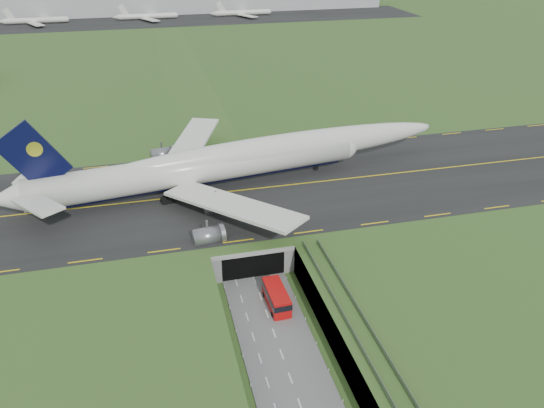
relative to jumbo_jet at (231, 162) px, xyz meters
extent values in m
plane|color=#305020|center=(-1.14, -36.37, -11.87)|extent=(900.00, 900.00, 0.00)
cube|color=gray|center=(-1.14, -36.37, -8.87)|extent=(800.00, 800.00, 6.00)
cube|color=slate|center=(-1.14, -43.87, -11.77)|extent=(12.00, 75.00, 0.20)
cube|color=black|center=(-1.14, -3.37, -5.78)|extent=(800.00, 44.00, 0.18)
cube|color=gray|center=(-1.14, -17.37, -6.37)|extent=(16.00, 22.00, 1.00)
cube|color=gray|center=(-8.14, -17.37, -8.87)|extent=(2.00, 22.00, 6.00)
cube|color=gray|center=(5.86, -17.37, -8.87)|extent=(2.00, 22.00, 6.00)
cube|color=black|center=(-1.14, -22.37, -9.37)|extent=(12.00, 12.00, 5.00)
cube|color=#A8A8A3|center=(-1.14, -28.42, -6.27)|extent=(17.00, 0.50, 0.80)
cube|color=#A8A8A3|center=(9.86, -54.87, -6.07)|extent=(3.00, 53.00, 0.50)
cube|color=gray|center=(8.46, -54.87, -5.32)|extent=(0.06, 53.00, 1.00)
cube|color=gray|center=(11.26, -54.87, -5.32)|extent=(0.06, 53.00, 1.00)
cylinder|color=#A8A8A3|center=(9.86, -64.37, -9.07)|extent=(0.90, 0.90, 5.60)
cylinder|color=#A8A8A3|center=(9.86, -52.37, -9.07)|extent=(0.90, 0.90, 5.60)
cylinder|color=#A8A8A3|center=(9.86, -40.37, -9.07)|extent=(0.90, 0.90, 5.60)
cylinder|color=silver|center=(-7.52, -1.05, -0.34)|extent=(72.92, 16.79, 6.84)
sphere|color=silver|center=(28.47, 3.96, -0.34)|extent=(7.56, 7.56, 6.70)
cone|color=silver|center=(-46.68, -6.50, -0.34)|extent=(8.30, 7.47, 6.50)
ellipsoid|color=silver|center=(11.91, 1.66, 1.20)|extent=(84.12, 17.82, 7.18)
ellipsoid|color=black|center=(27.41, 3.81, 0.51)|extent=(5.15, 3.62, 2.39)
cylinder|color=black|center=(-7.52, -1.05, -3.01)|extent=(68.77, 12.36, 2.87)
cube|color=silver|center=(-7.76, 16.18, -1.41)|extent=(18.97, 32.49, 2.88)
cube|color=silver|center=(-41.44, 2.33, 1.26)|extent=(8.56, 12.70, 1.10)
cube|color=silver|center=(-3.05, -17.69, -1.41)|extent=(25.58, 29.86, 2.88)
cube|color=silver|center=(-39.23, -13.55, 1.26)|extent=(10.80, 12.35, 1.10)
cube|color=black|center=(-39.80, -5.54, 7.67)|extent=(13.55, 2.51, 15.12)
cylinder|color=yellow|center=(-39.27, -5.46, 9.27)|extent=(3.07, 1.15, 2.99)
cylinder|color=slate|center=(-8.15, 9.12, -4.73)|extent=(5.99, 4.26, 3.53)
cylinder|color=slate|center=(-14.70, 19.53, -4.73)|extent=(5.99, 4.26, 3.53)
cylinder|color=slate|center=(-5.35, -11.00, -4.73)|extent=(5.99, 4.26, 3.53)
cylinder|color=slate|center=(-8.81, -22.80, -4.73)|extent=(5.99, 4.26, 3.53)
cylinder|color=black|center=(21.27, 2.96, -5.10)|extent=(1.24, 0.69, 1.18)
cube|color=black|center=(-12.28, -1.71, -4.94)|extent=(7.38, 8.29, 1.50)
cube|color=red|center=(1.03, -37.42, -9.99)|extent=(3.39, 8.48, 3.35)
cube|color=black|center=(1.03, -37.42, -9.32)|extent=(3.46, 8.59, 1.12)
cube|color=black|center=(1.03, -37.42, -11.39)|extent=(3.15, 7.91, 0.56)
cylinder|color=black|center=(-0.34, -40.26, -11.25)|extent=(0.42, 1.02, 1.01)
cylinder|color=black|center=(-0.51, -34.67, -11.25)|extent=(0.42, 1.02, 1.01)
cylinder|color=black|center=(2.57, -40.17, -11.25)|extent=(0.42, 1.02, 1.01)
cylinder|color=black|center=(2.39, -34.58, -11.25)|extent=(0.42, 1.02, 1.01)
cube|color=#B2B2B2|center=(-1.14, 263.63, 1.63)|extent=(300.00, 22.00, 15.00)
cube|color=black|center=(-1.14, 233.63, -5.73)|extent=(320.00, 50.00, 0.08)
cylinder|color=silver|center=(-74.21, 238.63, -3.69)|extent=(34.00, 3.20, 3.20)
cylinder|color=silver|center=(-10.00, 238.63, -3.69)|extent=(34.00, 3.20, 3.20)
cylinder|color=silver|center=(49.16, 238.63, -3.69)|extent=(34.00, 3.20, 3.20)
camera|label=1|loc=(-17.45, -109.06, 48.39)|focal=35.00mm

